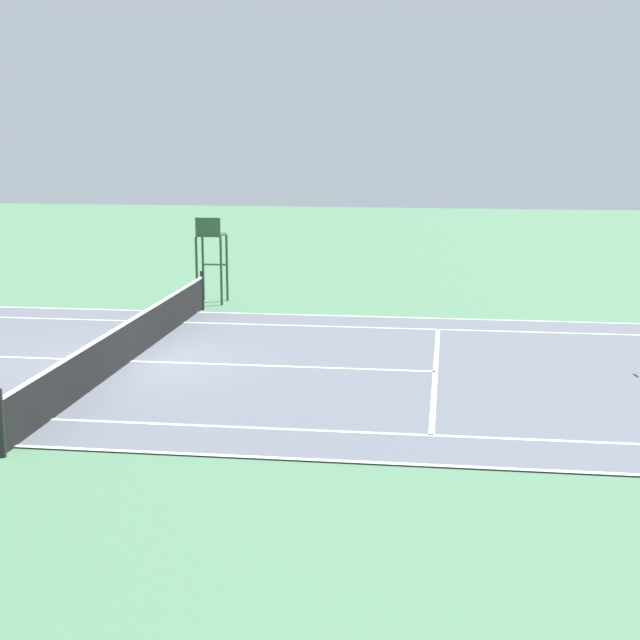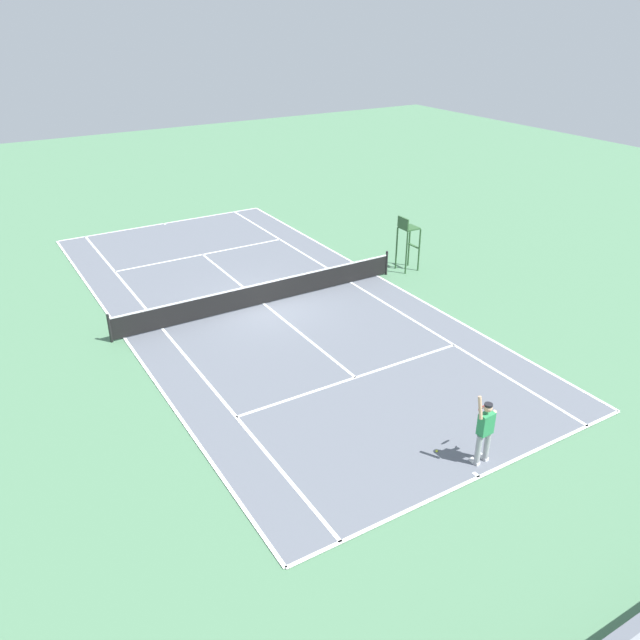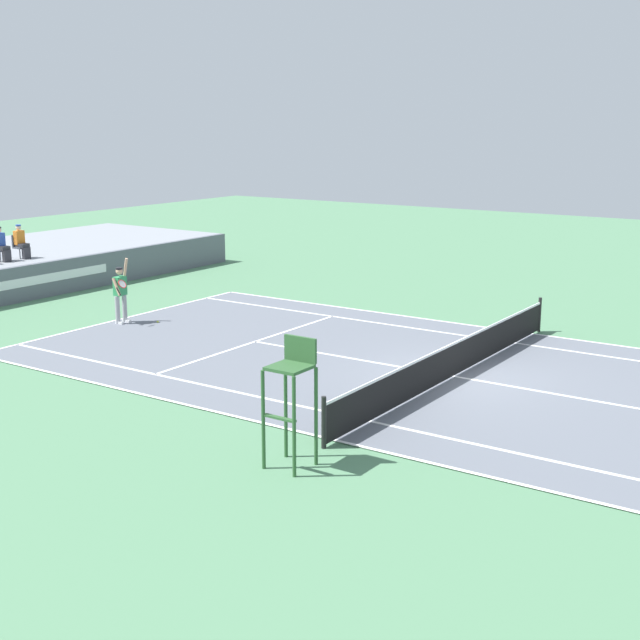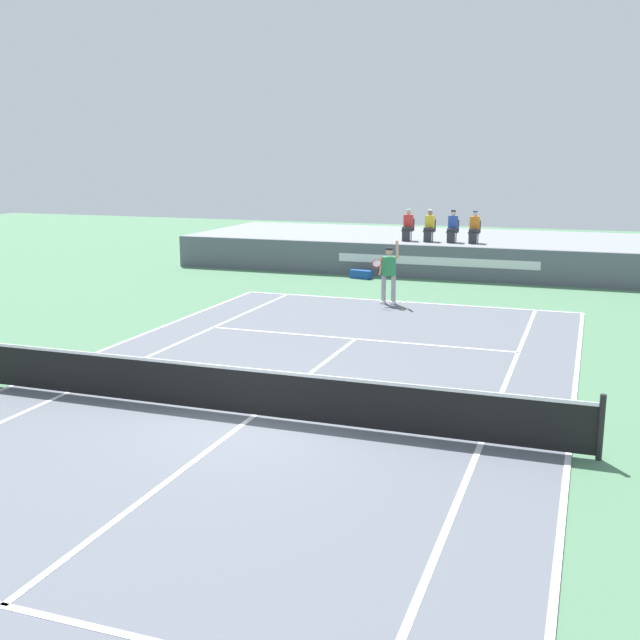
{
  "view_description": "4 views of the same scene",
  "coord_description": "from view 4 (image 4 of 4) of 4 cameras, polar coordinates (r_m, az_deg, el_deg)",
  "views": [
    {
      "loc": [
        18.83,
        6.58,
        4.9
      ],
      "look_at": [
        -0.13,
        4.02,
        1.0
      ],
      "focal_mm": 53.38,
      "sensor_mm": 36.0,
      "label": 1
    },
    {
      "loc": [
        9.82,
        20.42,
        10.6
      ],
      "look_at": [
        -0.13,
        4.02,
        1.0
      ],
      "focal_mm": 35.63,
      "sensor_mm": 36.0,
      "label": 2
    },
    {
      "loc": [
        -19.51,
        -9.09,
        6.32
      ],
      "look_at": [
        -0.13,
        4.02,
        1.0
      ],
      "focal_mm": 49.16,
      "sensor_mm": 36.0,
      "label": 3
    },
    {
      "loc": [
        5.61,
        -12.17,
        4.68
      ],
      "look_at": [
        -0.13,
        4.02,
        1.0
      ],
      "focal_mm": 43.19,
      "sensor_mm": 36.0,
      "label": 4
    }
  ],
  "objects": [
    {
      "name": "court",
      "position": [
        14.19,
        -4.96,
        -7.17
      ],
      "size": [
        11.08,
        23.88,
        0.03
      ],
      "color": "slate",
      "rests_on": "ground"
    },
    {
      "name": "spectator_seated_2",
      "position": [
        31.19,
        9.79,
        6.81
      ],
      "size": [
        0.44,
        0.6,
        1.27
      ],
      "color": "#474C56",
      "rests_on": "bleacher_platform"
    },
    {
      "name": "bleacher_platform",
      "position": [
        33.74,
        9.87,
        5.05
      ],
      "size": [
        22.23,
        7.45,
        1.29
      ],
      "primitive_type": "cube",
      "color": "gray",
      "rests_on": "ground"
    },
    {
      "name": "ground_plane",
      "position": [
        14.2,
        -4.96,
        -7.21
      ],
      "size": [
        80.0,
        80.0,
        0.0
      ],
      "primitive_type": "plane",
      "color": "#4C7A56"
    },
    {
      "name": "spectator_seated_0",
      "position": [
        31.55,
        6.52,
        6.97
      ],
      "size": [
        0.44,
        0.6,
        1.27
      ],
      "color": "#474C56",
      "rests_on": "bleacher_platform"
    },
    {
      "name": "tennis_player",
      "position": [
        24.67,
        5.1,
        3.46
      ],
      "size": [
        0.76,
        0.65,
        2.08
      ],
      "color": "#9E9EA3",
      "rests_on": "ground"
    },
    {
      "name": "tennis_ball",
      "position": [
        23.82,
        6.13,
        0.78
      ],
      "size": [
        0.07,
        0.07,
        0.07
      ],
      "primitive_type": "sphere",
      "color": "#D1E533",
      "rests_on": "ground"
    },
    {
      "name": "spectator_seated_3",
      "position": [
        31.06,
        11.36,
        6.73
      ],
      "size": [
        0.44,
        0.6,
        1.27
      ],
      "color": "#474C56",
      "rests_on": "bleacher_platform"
    },
    {
      "name": "barrier_wall",
      "position": [
        29.99,
        8.6,
        4.23
      ],
      "size": [
        22.23,
        0.25,
        1.29
      ],
      "color": "#565B66",
      "rests_on": "ground"
    },
    {
      "name": "net",
      "position": [
        14.03,
        -4.99,
        -5.2
      ],
      "size": [
        11.98,
        0.1,
        1.07
      ],
      "color": "black",
      "rests_on": "ground"
    },
    {
      "name": "equipment_bag",
      "position": [
        29.96,
        3.03,
        3.4
      ],
      "size": [
        0.95,
        0.53,
        0.32
      ],
      "color": "#194799",
      "rests_on": "ground"
    },
    {
      "name": "spectator_seated_1",
      "position": [
        31.36,
        8.1,
        6.9
      ],
      "size": [
        0.44,
        0.6,
        1.27
      ],
      "color": "#474C56",
      "rests_on": "bleacher_platform"
    }
  ]
}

